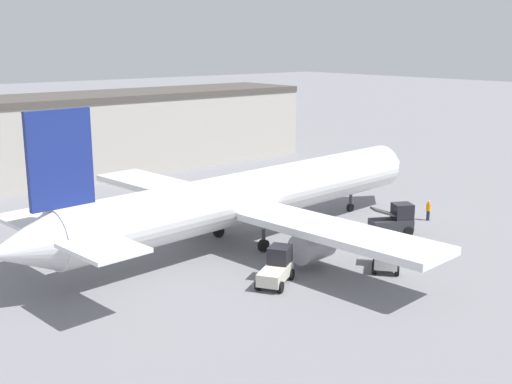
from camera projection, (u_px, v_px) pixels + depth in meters
ground_plane at (256, 239)px, 49.32m from camera, size 400.00×400.00×0.00m
terminal_building at (29, 140)px, 68.63m from camera, size 68.37×10.94×9.09m
airplane at (247, 197)px, 47.88m from camera, size 40.36×33.48×11.13m
ground_crew_worker at (428, 210)px, 54.39m from camera, size 0.38×0.38×1.74m
baggage_tug at (277, 268)px, 40.24m from camera, size 3.61×3.02×2.22m
belt_loader_truck at (394, 220)px, 50.37m from camera, size 3.61×3.04×2.47m
pushback_tug at (386, 254)px, 42.95m from camera, size 3.36×3.16×2.12m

